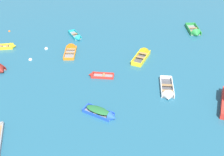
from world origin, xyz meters
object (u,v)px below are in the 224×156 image
mooring_buoy_central (46,49)px  mooring_buoy_between_boats_left (9,31)px  rowboat_orange_near_right (71,49)px  rowboat_white_cluster_outer (168,93)px  rowboat_yellow_outer_left (8,47)px  rowboat_blue_near_camera (103,113)px  rowboat_green_distant_center (195,32)px  mooring_buoy_outer_edge (30,60)px  rowboat_yellow_back_row_left (144,54)px  rowboat_red_far_right (96,75)px  rowboat_turquoise_outer_right (77,37)px

mooring_buoy_central → mooring_buoy_between_boats_left: mooring_buoy_central is taller
rowboat_orange_near_right → mooring_buoy_between_boats_left: (-9.94, 6.26, -0.17)m
rowboat_white_cluster_outer → rowboat_yellow_outer_left: rowboat_white_cluster_outer is taller
rowboat_white_cluster_outer → rowboat_blue_near_camera: 7.63m
rowboat_green_distant_center → mooring_buoy_outer_edge: rowboat_green_distant_center is taller
rowboat_white_cluster_outer → mooring_buoy_central: (-14.60, 10.83, -0.21)m
rowboat_yellow_back_row_left → rowboat_orange_near_right: size_ratio=1.14×
rowboat_blue_near_camera → rowboat_yellow_outer_left: same height
rowboat_red_far_right → mooring_buoy_outer_edge: 9.42m
rowboat_blue_near_camera → rowboat_turquoise_outer_right: 17.45m
rowboat_orange_near_right → rowboat_turquoise_outer_right: bearing=81.2°
rowboat_blue_near_camera → rowboat_red_far_right: 6.99m
mooring_buoy_central → mooring_buoy_between_boats_left: 8.73m
rowboat_white_cluster_outer → rowboat_red_far_right: bearing=154.0°
rowboat_red_far_right → mooring_buoy_central: 9.85m
rowboat_red_far_right → mooring_buoy_outer_edge: (-8.46, 4.14, -0.14)m
rowboat_yellow_back_row_left → rowboat_blue_near_camera: (-5.43, -11.66, 0.04)m
rowboat_yellow_outer_left → mooring_buoy_central: size_ratio=7.37×
rowboat_blue_near_camera → rowboat_red_far_right: (-0.79, 6.94, -0.14)m
rowboat_yellow_outer_left → rowboat_yellow_back_row_left: bearing=-8.7°
rowboat_orange_near_right → rowboat_yellow_outer_left: size_ratio=1.12×
mooring_buoy_outer_edge → rowboat_green_distant_center: bearing=16.5°
rowboat_white_cluster_outer → rowboat_red_far_right: rowboat_white_cluster_outer is taller
rowboat_turquoise_outer_right → rowboat_orange_near_right: bearing=-98.8°
rowboat_yellow_back_row_left → mooring_buoy_central: 13.30m
rowboat_white_cluster_outer → mooring_buoy_between_boats_left: 26.88m
rowboat_blue_near_camera → mooring_buoy_central: bearing=118.7°
rowboat_blue_near_camera → mooring_buoy_outer_edge: 14.44m
rowboat_white_cluster_outer → rowboat_orange_near_right: bearing=136.9°
rowboat_white_cluster_outer → rowboat_turquoise_outer_right: bearing=127.4°
rowboat_yellow_back_row_left → rowboat_red_far_right: size_ratio=1.46×
rowboat_turquoise_outer_right → mooring_buoy_between_boats_left: (-10.48, 2.78, -0.18)m
rowboat_blue_near_camera → rowboat_yellow_outer_left: (-12.91, 14.47, -0.09)m
rowboat_yellow_back_row_left → rowboat_blue_near_camera: size_ratio=1.26×
rowboat_blue_near_camera → rowboat_red_far_right: size_ratio=1.16×
rowboat_orange_near_right → mooring_buoy_central: rowboat_orange_near_right is taller
rowboat_white_cluster_outer → rowboat_blue_near_camera: bearing=-155.5°
rowboat_green_distant_center → rowboat_blue_near_camera: (-14.00, -17.96, 0.05)m
rowboat_turquoise_outer_right → mooring_buoy_between_boats_left: 10.85m
rowboat_green_distant_center → mooring_buoy_between_boats_left: rowboat_green_distant_center is taller
rowboat_green_distant_center → rowboat_turquoise_outer_right: 17.69m
rowboat_orange_near_right → rowboat_blue_near_camera: bearing=-72.8°
rowboat_yellow_outer_left → rowboat_green_distant_center: bearing=7.4°
rowboat_red_far_right → rowboat_turquoise_outer_right: size_ratio=0.88×
rowboat_turquoise_outer_right → mooring_buoy_between_boats_left: rowboat_turquoise_outer_right is taller
rowboat_white_cluster_outer → rowboat_yellow_back_row_left: size_ratio=0.97×
rowboat_green_distant_center → rowboat_orange_near_right: (-18.20, -4.38, -0.07)m
rowboat_orange_near_right → rowboat_turquoise_outer_right: size_ratio=1.12×
rowboat_blue_near_camera → mooring_buoy_between_boats_left: 24.36m
rowboat_white_cluster_outer → mooring_buoy_central: bearing=143.4°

